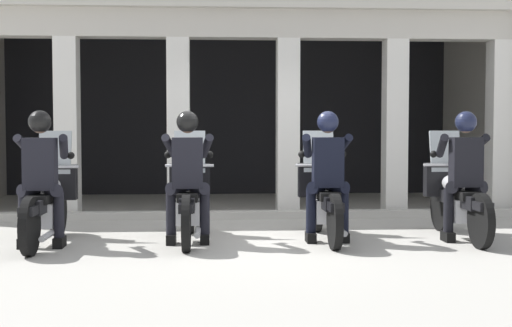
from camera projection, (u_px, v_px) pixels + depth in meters
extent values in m
plane|color=#A8A59E|center=(245.00, 210.00, 11.71)|extent=(80.00, 80.00, 0.00)
cube|color=black|center=(228.00, 117.00, 14.65)|extent=(9.63, 0.24, 3.22)
cube|color=#BCB7AD|center=(233.00, 25.00, 10.93)|extent=(9.63, 0.36, 0.44)
cube|color=#BCB7AD|center=(230.00, 22.00, 12.67)|extent=(9.63, 4.21, 0.16)
cube|color=#BCB7AD|center=(482.00, 116.00, 13.04)|extent=(0.30, 4.21, 3.22)
cube|color=silver|center=(67.00, 127.00, 10.86)|extent=(0.35, 0.36, 2.78)
cube|color=silver|center=(179.00, 127.00, 10.96)|extent=(0.35, 0.36, 2.78)
cube|color=silver|center=(288.00, 127.00, 11.07)|extent=(0.35, 0.36, 2.78)
cube|color=silver|center=(395.00, 127.00, 11.17)|extent=(0.35, 0.36, 2.78)
cube|color=silver|center=(500.00, 127.00, 11.28)|extent=(0.35, 0.36, 2.78)
cube|color=#B7B5AD|center=(234.00, 215.00, 10.59)|extent=(9.23, 0.24, 0.12)
cylinder|color=black|center=(58.00, 211.00, 8.91)|extent=(0.09, 0.64, 0.64)
cylinder|color=black|center=(30.00, 227.00, 7.51)|extent=(0.09, 0.64, 0.64)
cube|color=black|center=(58.00, 195.00, 8.90)|extent=(0.14, 0.44, 0.08)
cube|color=silver|center=(44.00, 214.00, 8.16)|extent=(0.28, 0.44, 0.28)
cube|color=black|center=(45.00, 203.00, 8.20)|extent=(0.18, 1.24, 0.16)
ellipsoid|color=#B2B2B7|center=(49.00, 186.00, 8.41)|extent=(0.26, 0.48, 0.22)
cube|color=black|center=(41.00, 199.00, 8.02)|extent=(0.24, 0.52, 0.10)
cube|color=black|center=(31.00, 210.00, 7.56)|extent=(0.16, 0.48, 0.10)
cylinder|color=silver|center=(57.00, 193.00, 8.84)|extent=(0.05, 0.24, 0.53)
cube|color=black|center=(56.00, 182.00, 8.77)|extent=(0.52, 0.16, 0.44)
sphere|color=silver|center=(58.00, 180.00, 8.87)|extent=(0.18, 0.18, 0.18)
cube|color=silver|center=(55.00, 153.00, 8.73)|extent=(0.40, 0.14, 0.54)
cylinder|color=silver|center=(54.00, 167.00, 8.66)|extent=(0.62, 0.04, 0.04)
cylinder|color=silver|center=(48.00, 235.00, 7.83)|extent=(0.07, 0.55, 0.07)
cube|color=black|center=(40.00, 164.00, 7.98)|extent=(0.36, 0.22, 0.60)
cube|color=#591414|center=(43.00, 162.00, 8.10)|extent=(0.05, 0.02, 0.32)
sphere|color=tan|center=(40.00, 124.00, 7.97)|extent=(0.21, 0.21, 0.21)
sphere|color=black|center=(40.00, 122.00, 7.97)|extent=(0.26, 0.26, 0.26)
cylinder|color=black|center=(53.00, 191.00, 8.02)|extent=(0.26, 0.29, 0.17)
cylinder|color=black|center=(59.00, 214.00, 8.04)|extent=(0.12, 0.12, 0.53)
cube|color=black|center=(60.00, 242.00, 8.07)|extent=(0.11, 0.26, 0.12)
cylinder|color=black|center=(29.00, 191.00, 8.00)|extent=(0.26, 0.29, 0.17)
cylinder|color=black|center=(24.00, 215.00, 8.01)|extent=(0.12, 0.12, 0.53)
cube|color=black|center=(24.00, 243.00, 8.04)|extent=(0.11, 0.26, 0.12)
cylinder|color=black|center=(64.00, 147.00, 8.21)|extent=(0.19, 0.48, 0.31)
sphere|color=black|center=(71.00, 155.00, 8.43)|extent=(0.09, 0.09, 0.09)
cylinder|color=black|center=(26.00, 147.00, 8.18)|extent=(0.19, 0.48, 0.31)
sphere|color=black|center=(27.00, 156.00, 8.40)|extent=(0.09, 0.09, 0.09)
cylinder|color=black|center=(190.00, 209.00, 9.16)|extent=(0.09, 0.64, 0.64)
cylinder|color=black|center=(186.00, 223.00, 7.77)|extent=(0.09, 0.64, 0.64)
cube|color=black|center=(190.00, 193.00, 9.15)|extent=(0.14, 0.44, 0.08)
cube|color=silver|center=(188.00, 212.00, 8.41)|extent=(0.28, 0.44, 0.28)
cube|color=black|center=(188.00, 201.00, 8.45)|extent=(0.18, 1.24, 0.16)
ellipsoid|color=#1E2338|center=(189.00, 184.00, 8.66)|extent=(0.26, 0.48, 0.22)
cube|color=black|center=(188.00, 196.00, 8.27)|extent=(0.24, 0.52, 0.10)
cube|color=black|center=(186.00, 207.00, 7.82)|extent=(0.16, 0.48, 0.10)
cylinder|color=silver|center=(190.00, 191.00, 9.09)|extent=(0.05, 0.24, 0.53)
cube|color=black|center=(190.00, 181.00, 9.02)|extent=(0.52, 0.16, 0.44)
sphere|color=silver|center=(190.00, 179.00, 9.12)|extent=(0.18, 0.18, 0.18)
cube|color=silver|center=(190.00, 152.00, 8.98)|extent=(0.40, 0.14, 0.54)
cylinder|color=silver|center=(190.00, 166.00, 8.91)|extent=(0.62, 0.04, 0.04)
cylinder|color=silver|center=(198.00, 232.00, 8.08)|extent=(0.07, 0.55, 0.07)
cube|color=black|center=(188.00, 163.00, 8.23)|extent=(0.36, 0.22, 0.60)
cube|color=#14193F|center=(188.00, 161.00, 8.35)|extent=(0.05, 0.02, 0.32)
sphere|color=#936B51|center=(187.00, 124.00, 8.23)|extent=(0.21, 0.21, 0.21)
sphere|color=black|center=(187.00, 122.00, 8.23)|extent=(0.26, 0.26, 0.26)
cylinder|color=black|center=(200.00, 189.00, 8.28)|extent=(0.26, 0.29, 0.17)
cylinder|color=black|center=(205.00, 212.00, 8.29)|extent=(0.12, 0.12, 0.53)
cube|color=black|center=(205.00, 239.00, 8.32)|extent=(0.11, 0.26, 0.12)
cylinder|color=black|center=(176.00, 189.00, 8.26)|extent=(0.26, 0.29, 0.17)
cylinder|color=black|center=(171.00, 212.00, 8.27)|extent=(0.12, 0.12, 0.53)
cube|color=black|center=(171.00, 239.00, 8.30)|extent=(0.11, 0.26, 0.12)
cylinder|color=black|center=(206.00, 146.00, 8.46)|extent=(0.19, 0.48, 0.31)
sphere|color=black|center=(210.00, 155.00, 8.68)|extent=(0.09, 0.09, 0.09)
cylinder|color=black|center=(170.00, 146.00, 8.44)|extent=(0.19, 0.48, 0.31)
sphere|color=black|center=(168.00, 155.00, 8.65)|extent=(0.09, 0.09, 0.09)
cylinder|color=black|center=(317.00, 208.00, 9.29)|extent=(0.09, 0.64, 0.64)
cylinder|color=black|center=(335.00, 222.00, 7.90)|extent=(0.09, 0.64, 0.64)
cube|color=black|center=(317.00, 192.00, 9.28)|extent=(0.14, 0.44, 0.08)
cube|color=silver|center=(326.00, 211.00, 8.54)|extent=(0.28, 0.44, 0.28)
cube|color=black|center=(325.00, 200.00, 8.58)|extent=(0.18, 1.24, 0.16)
ellipsoid|color=black|center=(322.00, 184.00, 8.79)|extent=(0.26, 0.48, 0.22)
cube|color=black|center=(327.00, 195.00, 8.40)|extent=(0.24, 0.52, 0.10)
cube|color=black|center=(334.00, 206.00, 7.95)|extent=(0.16, 0.48, 0.10)
cylinder|color=silver|center=(317.00, 190.00, 9.22)|extent=(0.05, 0.24, 0.53)
cube|color=black|center=(318.00, 180.00, 9.15)|extent=(0.52, 0.16, 0.44)
sphere|color=silver|center=(317.00, 178.00, 9.25)|extent=(0.18, 0.18, 0.18)
cube|color=silver|center=(318.00, 151.00, 9.11)|extent=(0.40, 0.14, 0.54)
cylinder|color=silver|center=(319.00, 165.00, 9.04)|extent=(0.62, 0.04, 0.04)
cylinder|color=silver|center=(340.00, 230.00, 8.21)|extent=(0.07, 0.55, 0.07)
cube|color=black|center=(328.00, 162.00, 8.36)|extent=(0.36, 0.22, 0.60)
cube|color=black|center=(326.00, 160.00, 8.48)|extent=(0.05, 0.02, 0.32)
sphere|color=#936B51|center=(328.00, 124.00, 8.36)|extent=(0.21, 0.21, 0.21)
sphere|color=#191E38|center=(328.00, 122.00, 8.36)|extent=(0.26, 0.26, 0.26)
cylinder|color=black|center=(339.00, 188.00, 8.40)|extent=(0.26, 0.29, 0.17)
cylinder|color=black|center=(344.00, 211.00, 8.42)|extent=(0.12, 0.12, 0.53)
cube|color=black|center=(343.00, 237.00, 8.45)|extent=(0.11, 0.26, 0.12)
cylinder|color=black|center=(316.00, 188.00, 8.39)|extent=(0.26, 0.29, 0.17)
cylinder|color=black|center=(311.00, 211.00, 8.40)|extent=(0.12, 0.12, 0.53)
cube|color=black|center=(311.00, 237.00, 8.42)|extent=(0.11, 0.26, 0.12)
cylinder|color=black|center=(343.00, 146.00, 8.59)|extent=(0.19, 0.48, 0.31)
sphere|color=black|center=(343.00, 154.00, 8.81)|extent=(0.09, 0.09, 0.09)
cylinder|color=black|center=(307.00, 146.00, 8.57)|extent=(0.19, 0.48, 0.31)
sphere|color=black|center=(302.00, 154.00, 8.78)|extent=(0.09, 0.09, 0.09)
cylinder|color=black|center=(441.00, 207.00, 9.35)|extent=(0.09, 0.64, 0.64)
cylinder|color=black|center=(481.00, 221.00, 7.96)|extent=(0.09, 0.64, 0.64)
cube|color=black|center=(441.00, 192.00, 9.34)|extent=(0.14, 0.44, 0.08)
cube|color=silver|center=(461.00, 210.00, 8.60)|extent=(0.28, 0.44, 0.28)
cube|color=black|center=(460.00, 199.00, 8.65)|extent=(0.18, 1.24, 0.16)
ellipsoid|color=#B2B2B7|center=(454.00, 183.00, 8.86)|extent=(0.26, 0.48, 0.22)
cube|color=black|center=(465.00, 195.00, 8.46)|extent=(0.24, 0.52, 0.10)
cube|color=black|center=(479.00, 205.00, 8.01)|extent=(0.16, 0.48, 0.10)
cylinder|color=silver|center=(443.00, 190.00, 9.28)|extent=(0.05, 0.24, 0.53)
cube|color=black|center=(444.00, 180.00, 9.21)|extent=(0.52, 0.16, 0.44)
sphere|color=silver|center=(442.00, 178.00, 9.31)|extent=(0.18, 0.18, 0.18)
cube|color=silver|center=(445.00, 151.00, 9.18)|extent=(0.40, 0.14, 0.54)
cylinder|color=silver|center=(447.00, 165.00, 9.10)|extent=(0.62, 0.04, 0.04)
cylinder|color=silver|center=(481.00, 230.00, 8.27)|extent=(0.07, 0.55, 0.07)
cube|color=black|center=(466.00, 162.00, 8.42)|extent=(0.36, 0.22, 0.60)
cube|color=black|center=(462.00, 160.00, 8.54)|extent=(0.05, 0.02, 0.32)
sphere|color=tan|center=(466.00, 124.00, 8.42)|extent=(0.21, 0.21, 0.21)
sphere|color=#191E38|center=(466.00, 122.00, 8.42)|extent=(0.26, 0.26, 0.26)
cylinder|color=black|center=(476.00, 187.00, 8.47)|extent=(0.26, 0.29, 0.17)
cylinder|color=black|center=(481.00, 210.00, 8.49)|extent=(0.12, 0.12, 0.53)
cube|color=black|center=(480.00, 236.00, 8.51)|extent=(0.11, 0.26, 0.12)
cylinder|color=black|center=(454.00, 188.00, 8.45)|extent=(0.26, 0.29, 0.17)
cylinder|color=black|center=(448.00, 210.00, 8.46)|extent=(0.12, 0.12, 0.53)
cube|color=black|center=(448.00, 237.00, 8.49)|extent=(0.11, 0.26, 0.12)
cylinder|color=black|center=(477.00, 146.00, 8.66)|extent=(0.19, 0.48, 0.31)
sphere|color=black|center=(474.00, 154.00, 8.87)|extent=(0.09, 0.09, 0.09)
cylinder|color=black|center=(442.00, 146.00, 8.63)|extent=(0.19, 0.48, 0.31)
sphere|color=black|center=(433.00, 154.00, 8.84)|extent=(0.09, 0.09, 0.09)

